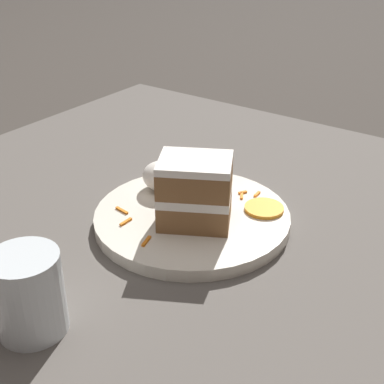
{
  "coord_description": "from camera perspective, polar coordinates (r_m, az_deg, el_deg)",
  "views": [
    {
      "loc": [
        0.34,
        -0.5,
        0.42
      ],
      "look_at": [
        -0.04,
        0.03,
        0.07
      ],
      "focal_mm": 50.0,
      "sensor_mm": 36.0,
      "label": 1
    }
  ],
  "objects": [
    {
      "name": "carrot_shreds_scatter",
      "position": [
        0.76,
        -0.79,
        -1.74
      ],
      "size": [
        0.15,
        0.21,
        0.0
      ],
      "color": "orange",
      "rests_on": "plate"
    },
    {
      "name": "orange_garnish",
      "position": [
        0.76,
        7.7,
        -1.74
      ],
      "size": [
        0.06,
        0.06,
        0.01
      ],
      "primitive_type": "cylinder",
      "color": "orange",
      "rests_on": "plate"
    },
    {
      "name": "drinking_glass",
      "position": [
        0.59,
        -16.96,
        -10.81
      ],
      "size": [
        0.07,
        0.07,
        0.09
      ],
      "color": "silver",
      "rests_on": "dining_table"
    },
    {
      "name": "ground_plane",
      "position": [
        0.74,
        1.19,
        -6.92
      ],
      "size": [
        6.0,
        6.0,
        0.0
      ],
      "primitive_type": "plane",
      "color": "#38332D",
      "rests_on": "ground"
    },
    {
      "name": "plate",
      "position": [
        0.76,
        0.0,
        -2.75
      ],
      "size": [
        0.28,
        0.28,
        0.02
      ],
      "primitive_type": "cylinder",
      "color": "silver",
      "rests_on": "dining_table"
    },
    {
      "name": "cream_dollop",
      "position": [
        0.8,
        -3.1,
        1.69
      ],
      "size": [
        0.06,
        0.06,
        0.04
      ],
      "primitive_type": "ellipsoid",
      "color": "white",
      "rests_on": "plate"
    },
    {
      "name": "dining_table",
      "position": [
        0.73,
        1.2,
        -6.12
      ],
      "size": [
        1.08,
        1.01,
        0.03
      ],
      "primitive_type": "cube",
      "color": "#56514C",
      "rests_on": "ground"
    },
    {
      "name": "cake_slice",
      "position": [
        0.71,
        0.32,
        0.09
      ],
      "size": [
        0.12,
        0.11,
        0.09
      ],
      "rotation": [
        0.0,
        0.0,
        2.07
      ],
      "color": "brown",
      "rests_on": "plate"
    }
  ]
}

